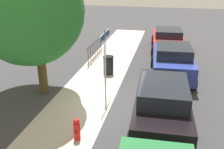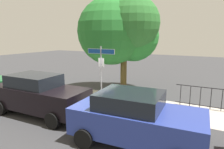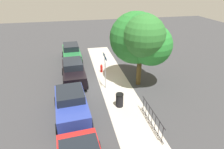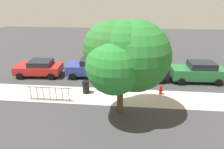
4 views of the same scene
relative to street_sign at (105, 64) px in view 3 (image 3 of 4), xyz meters
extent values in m
plane|color=#38383A|center=(-0.56, -0.40, -2.15)|extent=(60.00, 60.00, 0.00)
cube|color=#B4AA9E|center=(1.44, 0.90, -2.15)|extent=(24.00, 2.60, 0.00)
cylinder|color=#9EA0A5|center=(0.00, 0.00, -0.65)|extent=(0.07, 0.07, 3.01)
cube|color=#144799|center=(0.00, 0.00, 0.60)|extent=(1.51, 0.02, 0.22)
cube|color=white|center=(0.00, 0.00, 0.60)|extent=(1.54, 0.02, 0.25)
cube|color=silver|center=(0.00, 0.02, 0.05)|extent=(0.32, 0.02, 0.42)
cylinder|color=#483B1C|center=(-0.08, 2.85, -0.88)|extent=(0.39, 0.39, 2.53)
sphere|color=#287F2F|center=(0.23, 3.61, 1.34)|extent=(3.23, 3.23, 3.23)
sphere|color=#26742D|center=(-0.17, 2.94, 2.04)|extent=(3.36, 3.36, 3.36)
sphere|color=#2C6F2D|center=(0.51, 2.85, 2.12)|extent=(3.17, 3.17, 3.17)
sphere|color=#25712B|center=(-0.90, 2.69, 1.64)|extent=(4.19, 4.19, 4.19)
cube|color=#236B37|center=(-6.56, -2.48, -1.35)|extent=(4.53, 1.94, 0.95)
cube|color=black|center=(-6.83, -2.49, -0.61)|extent=(2.20, 1.63, 0.53)
cylinder|color=black|center=(-5.08, -1.54, -1.83)|extent=(0.65, 0.25, 0.64)
cylinder|color=black|center=(-5.01, -3.29, -1.83)|extent=(0.65, 0.25, 0.64)
cylinder|color=black|center=(-8.11, -1.66, -1.83)|extent=(0.65, 0.25, 0.64)
cylinder|color=black|center=(-8.04, -3.42, -1.83)|extent=(0.65, 0.25, 0.64)
cube|color=black|center=(-1.76, -2.44, -1.35)|extent=(4.58, 1.92, 0.95)
cube|color=black|center=(-2.03, -2.45, -0.61)|extent=(2.22, 1.63, 0.54)
cylinder|color=black|center=(-0.26, -1.50, -1.83)|extent=(0.65, 0.24, 0.64)
cylinder|color=black|center=(-0.20, -3.27, -1.83)|extent=(0.65, 0.24, 0.64)
cylinder|color=black|center=(-3.33, -1.61, -1.83)|extent=(0.65, 0.24, 0.64)
cylinder|color=black|center=(-3.27, -3.37, -1.83)|extent=(0.65, 0.24, 0.64)
cube|color=#293B94|center=(3.04, -2.77, -1.38)|extent=(4.31, 2.17, 0.90)
cube|color=black|center=(2.79, -2.78, -0.68)|extent=(2.12, 1.80, 0.51)
cylinder|color=black|center=(4.40, -1.73, -1.83)|extent=(0.65, 0.26, 0.64)
cylinder|color=black|center=(4.52, -3.62, -1.83)|extent=(0.65, 0.26, 0.64)
cylinder|color=black|center=(1.55, -1.91, -1.83)|extent=(0.65, 0.26, 0.64)
cylinder|color=black|center=(1.68, -3.81, -1.83)|extent=(0.65, 0.26, 0.64)
cylinder|color=black|center=(6.36, -1.58, -1.83)|extent=(0.65, 0.26, 0.64)
cylinder|color=black|center=(5.02, 1.90, -1.10)|extent=(3.29, 0.04, 0.04)
cylinder|color=black|center=(5.02, 1.90, -2.03)|extent=(3.29, 0.04, 0.04)
cylinder|color=black|center=(3.61, 1.90, -1.63)|extent=(0.03, 0.03, 1.05)
cylinder|color=black|center=(4.08, 1.90, -1.63)|extent=(0.03, 0.03, 1.05)
cylinder|color=black|center=(4.55, 1.90, -1.63)|extent=(0.03, 0.03, 1.05)
cylinder|color=black|center=(5.02, 1.90, -1.63)|extent=(0.03, 0.03, 1.05)
cylinder|color=black|center=(5.49, 1.90, -1.63)|extent=(0.03, 0.03, 1.05)
cylinder|color=black|center=(5.96, 1.90, -1.63)|extent=(0.03, 0.03, 1.05)
cylinder|color=black|center=(6.43, 1.90, -1.63)|extent=(0.03, 0.03, 1.05)
cylinder|color=red|center=(-3.09, 0.20, -1.84)|extent=(0.22, 0.22, 0.62)
sphere|color=red|center=(-3.09, 0.20, -1.47)|extent=(0.20, 0.20, 0.20)
cylinder|color=red|center=(-3.25, 0.20, -1.81)|extent=(0.10, 0.09, 0.09)
cylinder|color=red|center=(-2.93, 0.20, -1.81)|extent=(0.10, 0.09, 0.09)
cylinder|color=black|center=(2.69, 0.50, -1.70)|extent=(0.52, 0.52, 0.90)
cylinder|color=black|center=(2.69, 0.50, -1.21)|extent=(0.55, 0.55, 0.08)
camera|label=1|loc=(-9.70, -2.43, 3.04)|focal=41.17mm
camera|label=2|loc=(5.21, -8.49, 1.34)|focal=32.07mm
camera|label=3|loc=(13.37, -2.39, 5.76)|focal=30.54mm
camera|label=4|loc=(-0.51, 13.18, 4.96)|focal=29.90mm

